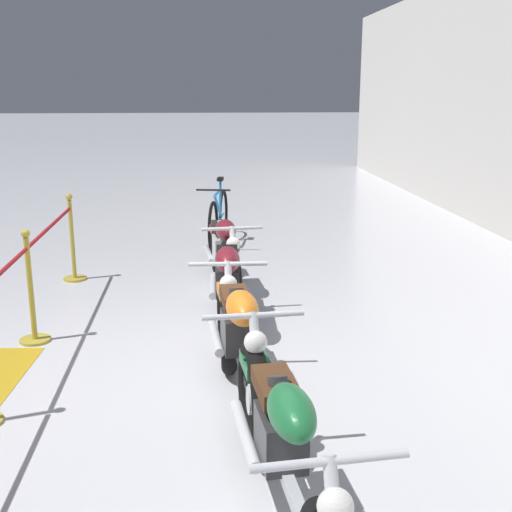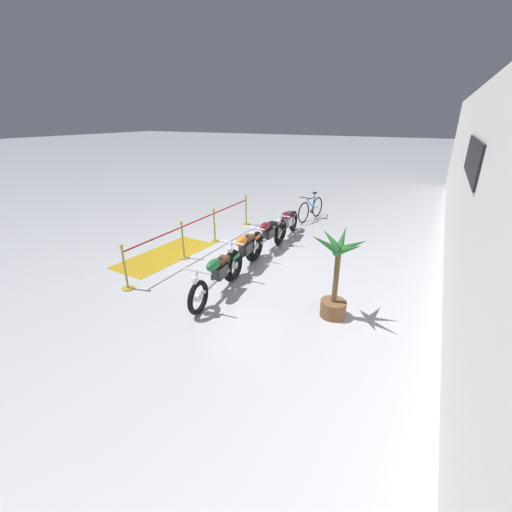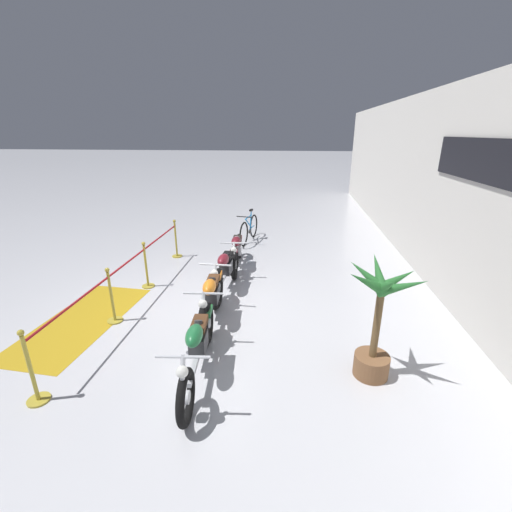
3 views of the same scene
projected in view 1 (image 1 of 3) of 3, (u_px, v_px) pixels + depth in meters
name	position (u px, v px, depth m)	size (l,w,h in m)	color
ground_plane	(168.00, 371.00, 5.27)	(120.00, 120.00, 0.00)	silver
motorcycle_maroon_0	(224.00, 253.00, 7.23)	(2.13, 0.62, 0.92)	black
motorcycle_maroon_1	(227.00, 288.00, 5.93)	(2.36, 0.62, 0.94)	black
motorcycle_orange_2	(239.00, 343.00, 4.62)	(2.18, 0.62, 0.95)	black
motorcycle_green_3	(282.00, 450.00, 3.28)	(2.34, 0.62, 0.92)	black
bicycle	(219.00, 219.00, 9.45)	(1.74, 0.50, 0.98)	black
stanchion_far_left	(39.00, 261.00, 6.10)	(5.57, 0.28, 1.05)	gold
stanchion_mid_left	(32.00, 304.00, 5.81)	(0.28, 0.28, 1.05)	gold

